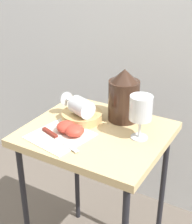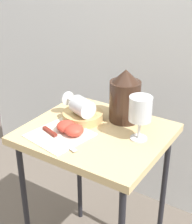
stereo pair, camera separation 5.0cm
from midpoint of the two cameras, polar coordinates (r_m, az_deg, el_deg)
name	(u,v)px [view 2 (the right image)]	position (r m, az deg, el deg)	size (l,w,h in m)	color
curtain_drape	(161,9)	(1.67, 11.84, 16.60)	(2.40, 0.03, 2.17)	white
table	(96,147)	(1.35, 1.07, -5.93)	(0.54, 0.47, 0.71)	tan
linen_napkin	(60,135)	(1.28, -5.00, -3.90)	(0.20, 0.21, 0.00)	silver
basket_tray	(83,116)	(1.38, -1.19, -0.67)	(0.17, 0.17, 0.04)	tan
pitcher	(125,100)	(1.36, 5.96, 2.00)	(0.18, 0.13, 0.22)	#382319
wine_glass_upright	(140,111)	(1.22, 8.65, 0.18)	(0.08, 0.08, 0.17)	silver
wine_glass_tipped_near	(82,107)	(1.34, -1.36, 0.92)	(0.16, 0.11, 0.07)	silver
apple_half_left	(66,126)	(1.29, -3.97, -2.43)	(0.07, 0.07, 0.04)	#CC3D2D
apple_half_right	(74,130)	(1.27, -2.59, -3.07)	(0.07, 0.07, 0.04)	#CC3D2D
knife	(54,135)	(1.27, -5.93, -3.92)	(0.20, 0.08, 0.01)	silver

